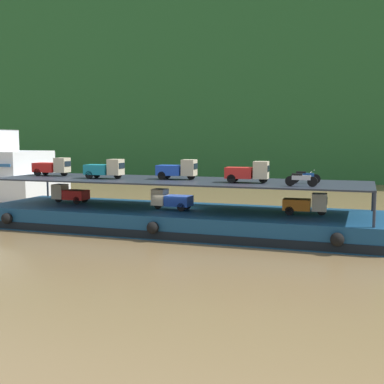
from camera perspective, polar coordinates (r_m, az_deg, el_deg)
name	(u,v)px	position (r m, az deg, el deg)	size (l,w,h in m)	color
ground_plane	(176,230)	(34.58, -1.82, -4.39)	(400.00, 400.00, 0.00)	brown
hillside_far_bank	(295,69)	(91.31, 11.72, 13.57)	(114.79, 34.85, 32.65)	#235628
cargo_barge	(176,220)	(34.43, -1.84, -3.17)	(27.30, 8.20, 1.50)	navy
cargo_rack	(176,181)	(34.13, -1.84, 1.30)	(25.70, 6.79, 2.00)	#232833
mini_truck_lower_stern	(69,194)	(38.56, -13.84, -0.19)	(2.75, 1.22, 1.38)	red
mini_truck_lower_aft	(171,199)	(33.86, -2.41, -0.86)	(2.77, 1.26, 1.38)	#1E47B7
mini_truck_lower_mid	(306,204)	(32.37, 12.89, -1.33)	(2.79, 1.29, 1.38)	orange
mini_truck_upper_stern	(52,167)	(39.24, -15.69, 2.80)	(2.79, 1.29, 1.38)	red
mini_truck_upper_mid	(105,169)	(35.65, -9.93, 2.63)	(2.76, 1.23, 1.38)	teal
mini_truck_upper_fore	(178,169)	(34.42, -1.67, 2.60)	(2.78, 1.27, 1.38)	#1E47B7
mini_truck_upper_bow	(248,172)	(31.91, 6.41, 2.29)	(2.79, 1.30, 1.38)	red
motorcycle_upper_port	(301,179)	(30.00, 12.36, 1.45)	(1.90, 0.55, 0.87)	black
motorcycle_upper_centre	(305,177)	(32.01, 12.77, 1.73)	(1.90, 0.55, 0.87)	black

